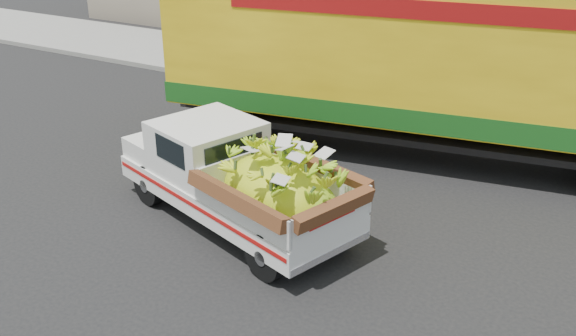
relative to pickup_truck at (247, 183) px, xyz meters
The scene contains 5 objects.
ground 1.12m from the pickup_truck, ahead, with size 100.00×100.00×0.00m, color black.
curb 7.22m from the pickup_truck, 84.59° to the left, with size 60.00×0.25×0.15m, color gray.
sidewalk 9.30m from the pickup_truck, 85.81° to the left, with size 60.00×4.00×0.14m, color gray.
pickup_truck is the anchor object (origin of this frame).
semi_trailer 5.19m from the pickup_truck, 68.61° to the left, with size 12.07×4.39×3.80m.
Camera 1 is at (4.76, -8.09, 5.49)m, focal length 40.00 mm.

